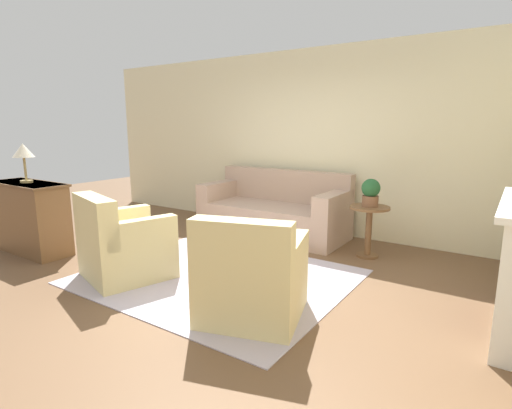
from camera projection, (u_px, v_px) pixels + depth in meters
name	position (u px, v px, depth m)	size (l,w,h in m)	color
ground_plane	(217.00, 277.00, 4.44)	(16.00, 16.00, 0.00)	brown
wall_back	(317.00, 142.00, 6.19)	(8.85, 0.12, 2.80)	beige
rug	(217.00, 277.00, 4.43)	(2.77, 2.30, 0.01)	#BCB2C1
couch	(274.00, 212.00, 6.13)	(2.24, 0.95, 0.97)	tan
armchair_left	(122.00, 246.00, 4.36)	(1.04, 1.04, 0.93)	beige
armchair_right	(251.00, 279.00, 3.42)	(1.04, 1.04, 0.93)	beige
ottoman_table	(230.00, 256.00, 4.35)	(0.76, 0.76, 0.38)	tan
side_table	(369.00, 223.00, 5.04)	(0.50, 0.50, 0.66)	brown
dresser	(31.00, 216.00, 5.24)	(1.23, 0.48, 0.93)	brown
potted_plant_on_side_table	(371.00, 192.00, 4.97)	(0.23, 0.23, 0.35)	brown
table_lamp	(23.00, 152.00, 5.08)	(0.26, 0.26, 0.50)	tan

